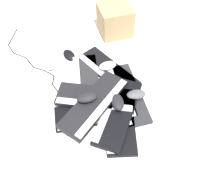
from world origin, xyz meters
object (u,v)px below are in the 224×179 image
at_px(keyboard_5, 118,111).
at_px(mouse_0, 117,102).
at_px(mouse_2, 72,139).
at_px(keyboard_3, 86,82).
at_px(keyboard_7, 95,103).
at_px(mouse_3, 107,66).
at_px(keyboard_2, 108,70).
at_px(mouse_6, 50,64).
at_px(keyboard_1, 127,93).
at_px(mouse_1, 136,95).
at_px(cardboard_box, 115,20).
at_px(keyboard_0, 119,117).
at_px(mouse_5, 87,97).
at_px(mouse_4, 69,55).
at_px(keyboard_4, 96,113).
at_px(keyboard_6, 96,98).

relative_size(keyboard_5, mouse_0, 3.89).
bearing_deg(mouse_2, keyboard_3, 42.59).
distance_m(keyboard_7, mouse_3, 0.30).
relative_size(keyboard_3, keyboard_7, 1.01).
bearing_deg(keyboard_2, keyboard_5, -18.97).
distance_m(mouse_3, mouse_6, 0.38).
relative_size(mouse_3, mouse_6, 1.00).
distance_m(keyboard_1, mouse_1, 0.07).
relative_size(mouse_6, cardboard_box, 0.49).
bearing_deg(keyboard_0, mouse_0, 161.09).
distance_m(keyboard_3, mouse_2, 0.38).
distance_m(keyboard_1, mouse_3, 0.22).
relative_size(mouse_5, mouse_6, 1.00).
height_order(keyboard_0, mouse_1, mouse_1).
xyz_separation_m(keyboard_0, mouse_1, (-0.06, 0.14, 0.04)).
distance_m(mouse_0, mouse_5, 0.16).
xyz_separation_m(keyboard_5, mouse_6, (-0.54, -0.19, -0.02)).
bearing_deg(keyboard_7, mouse_6, -167.47).
bearing_deg(mouse_4, cardboard_box, -83.73).
relative_size(mouse_1, mouse_4, 1.00).
bearing_deg(mouse_6, mouse_0, -143.28).
bearing_deg(cardboard_box, keyboard_4, -38.17).
relative_size(mouse_2, mouse_5, 1.00).
bearing_deg(mouse_1, keyboard_0, 40.72).
relative_size(keyboard_1, mouse_0, 4.21).
xyz_separation_m(keyboard_0, mouse_6, (-0.56, -0.19, 0.01)).
distance_m(mouse_4, cardboard_box, 0.42).
relative_size(keyboard_5, cardboard_box, 1.90).
bearing_deg(keyboard_0, mouse_4, -174.91).
height_order(keyboard_3, keyboard_4, same).
bearing_deg(mouse_5, keyboard_1, 6.87).
bearing_deg(keyboard_2, mouse_5, -49.69).
xyz_separation_m(keyboard_3, mouse_6, (-0.25, -0.14, 0.01)).
relative_size(keyboard_3, keyboard_6, 1.05).
bearing_deg(keyboard_3, keyboard_1, 40.55).
distance_m(keyboard_6, mouse_5, 0.09).
relative_size(keyboard_1, keyboard_7, 1.01).
xyz_separation_m(mouse_0, mouse_5, (-0.09, -0.13, 0.03)).
xyz_separation_m(keyboard_3, mouse_3, (-0.02, 0.16, 0.04)).
bearing_deg(keyboard_7, keyboard_3, 169.06).
relative_size(mouse_3, mouse_5, 1.00).
distance_m(keyboard_4, mouse_5, 0.11).
bearing_deg(cardboard_box, keyboard_0, -28.16).
height_order(keyboard_0, mouse_5, mouse_5).
height_order(keyboard_2, mouse_4, mouse_4).
bearing_deg(keyboard_5, keyboard_0, -7.34).
relative_size(mouse_2, mouse_6, 1.00).
bearing_deg(keyboard_1, mouse_4, -159.77).
bearing_deg(mouse_2, keyboard_6, 23.97).
xyz_separation_m(keyboard_7, mouse_2, (0.10, -0.18, -0.05)).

